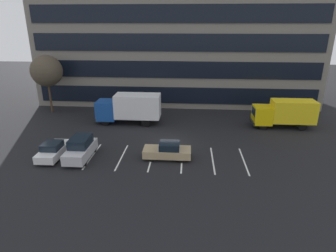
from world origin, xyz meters
TOP-DOWN VIEW (x-y plane):
  - ground_plane at (0.00, 0.00)m, footprint 120.00×120.00m
  - office_building at (0.00, 17.95)m, footprint 40.69×11.30m
  - lot_markings at (-0.00, -3.68)m, footprint 14.14×5.40m
  - box_truck_yellow_all at (13.14, 5.58)m, footprint 7.09×2.35m
  - box_truck_blue at (-5.24, 5.70)m, footprint 7.84×2.60m
  - suv_silver at (-7.85, -4.16)m, footprint 1.86×4.39m
  - sedan_tan at (0.08, -3.60)m, footprint 4.34×1.82m
  - sedan_white at (-10.45, -4.14)m, footprint 1.77×4.23m
  - bare_tree at (-17.00, 9.56)m, footprint 4.12×4.12m

SIDE VIEW (x-z plane):
  - ground_plane at x=0.00m, z-range 0.00..0.00m
  - lot_markings at x=0.00m, z-range 0.00..0.01m
  - sedan_white at x=-10.45m, z-range -0.04..1.47m
  - sedan_tan at x=0.08m, z-range -0.04..1.51m
  - suv_silver at x=-7.85m, z-range -0.03..1.95m
  - box_truck_yellow_all at x=13.14m, z-range 0.21..3.49m
  - box_truck_blue at x=-5.24m, z-range 0.23..3.86m
  - bare_tree at x=-17.00m, z-range 1.79..9.52m
  - office_building at x=0.00m, z-range 0.00..21.60m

